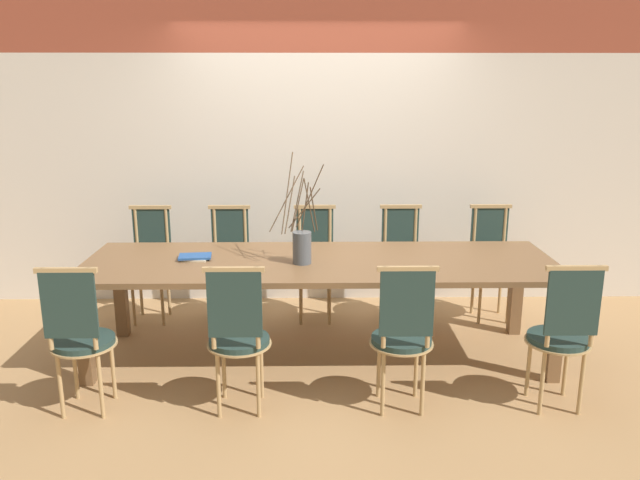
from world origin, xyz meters
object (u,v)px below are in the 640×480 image
(book_stack, at_px, (195,257))
(vase_centerpiece, at_px, (302,245))
(dining_table, at_px, (320,270))
(chair_far_center, at_px, (315,259))
(chair_near_center, at_px, (403,332))

(book_stack, bearing_deg, vase_centerpiece, -8.05)
(dining_table, distance_m, vase_centerpiece, 0.25)
(dining_table, height_order, vase_centerpiece, vase_centerpiece)
(dining_table, height_order, book_stack, book_stack)
(chair_far_center, bearing_deg, book_stack, 40.88)
(chair_near_center, xyz_separation_m, book_stack, (-1.40, 0.83, 0.24))
(chair_near_center, bearing_deg, book_stack, 149.26)
(vase_centerpiece, distance_m, book_stack, 0.79)
(dining_table, distance_m, chair_near_center, 0.95)
(chair_far_center, bearing_deg, chair_near_center, 108.28)
(chair_near_center, distance_m, book_stack, 1.65)
(vase_centerpiece, bearing_deg, book_stack, 171.95)
(chair_far_center, relative_size, book_stack, 3.95)
(dining_table, relative_size, vase_centerpiece, 4.38)
(chair_far_center, bearing_deg, vase_centerpiece, 83.63)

